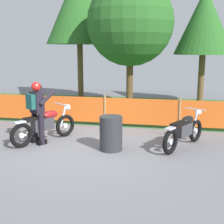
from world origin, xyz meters
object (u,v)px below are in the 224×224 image
Objects in this scene: motorcycle_trailing at (45,125)px; rider_trailing at (37,109)px; motorcycle_lead at (184,130)px; spare_drum at (111,133)px.

rider_trailing reaches higher than motorcycle_trailing.
motorcycle_trailing is (-3.78, -0.26, 0.02)m from motorcycle_lead.
motorcycle_lead is 2.07× the size of spare_drum.
motorcycle_trailing is at bearing 0.51° from rider_trailing.
motorcycle_lead reaches higher than spare_drum.
rider_trailing is (-3.89, -0.45, 0.49)m from motorcycle_lead.
motorcycle_trailing reaches higher than spare_drum.
motorcycle_lead is 0.98× the size of motorcycle_trailing.
rider_trailing reaches higher than spare_drum.
motorcycle_lead is 1.92m from spare_drum.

